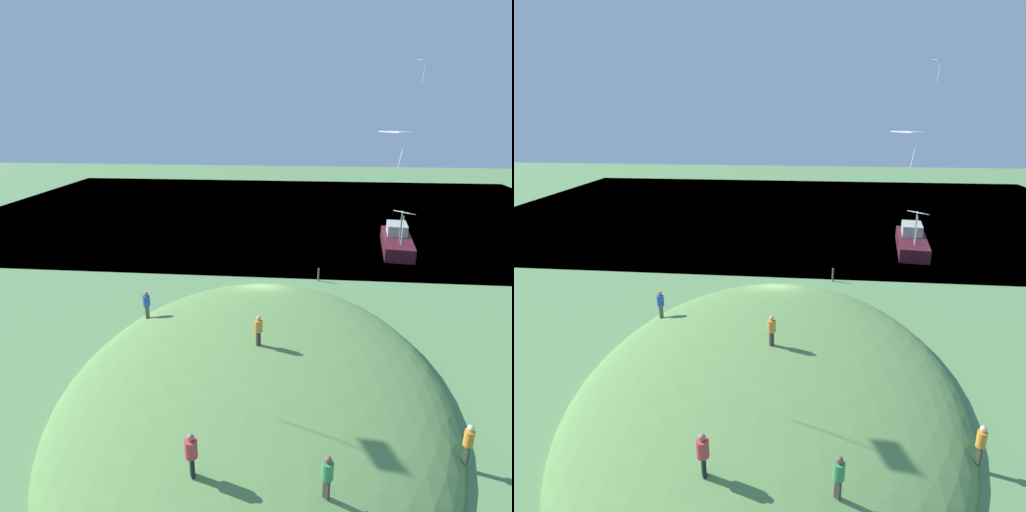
% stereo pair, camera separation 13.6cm
% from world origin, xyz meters
% --- Properties ---
extents(ground_plane, '(160.00, 160.00, 0.00)m').
position_xyz_m(ground_plane, '(0.00, 0.00, 0.00)').
color(ground_plane, '#5C8C4F').
extents(lake_water, '(51.93, 80.00, 0.40)m').
position_xyz_m(lake_water, '(-30.19, 0.00, -0.20)').
color(lake_water, '#344A69').
rests_on(lake_water, ground_plane).
extents(grass_hill, '(25.08, 18.44, 4.05)m').
position_xyz_m(grass_hill, '(10.51, 0.62, 0.00)').
color(grass_hill, '#628F49').
rests_on(grass_hill, ground_plane).
extents(boat_on_lake, '(8.95, 3.73, 4.34)m').
position_xyz_m(boat_on_lake, '(-13.32, 12.25, 0.83)').
color(boat_on_lake, '#491520').
rests_on(boat_on_lake, lake_water).
extents(person_with_child, '(0.56, 0.56, 1.58)m').
position_xyz_m(person_with_child, '(10.10, 0.72, 3.01)').
color(person_with_child, '#342F2E').
rests_on(person_with_child, grass_hill).
extents(person_watching_kites, '(0.53, 0.53, 1.61)m').
position_xyz_m(person_watching_kites, '(18.29, 3.62, 2.46)').
color(person_watching_kites, '#40332E').
rests_on(person_watching_kites, grass_hill).
extents(person_on_hilltop, '(0.56, 0.56, 1.68)m').
position_xyz_m(person_on_hilltop, '(18.00, -0.73, 2.65)').
color(person_on_hilltop, black).
rests_on(person_on_hilltop, grass_hill).
extents(person_near_shore, '(0.51, 0.51, 1.73)m').
position_xyz_m(person_near_shore, '(5.96, -6.39, 2.18)').
color(person_near_shore, '#515638').
rests_on(person_near_shore, grass_hill).
extents(person_walking_path, '(0.50, 0.50, 1.74)m').
position_xyz_m(person_walking_path, '(15.13, 9.07, 1.41)').
color(person_walking_path, '#343C2C').
rests_on(person_walking_path, grass_hill).
extents(kite_0, '(1.10, 1.09, 1.89)m').
position_xyz_m(kite_0, '(6.36, 7.95, 7.94)').
color(kite_0, white).
extents(kite_5, '(0.70, 0.77, 1.67)m').
position_xyz_m(kite_5, '(-6.97, 11.36, 16.42)').
color(kite_5, white).
extents(kite_9, '(1.13, 1.04, 1.20)m').
position_xyz_m(kite_9, '(14.43, 5.49, 12.37)').
color(kite_9, white).
extents(mooring_post, '(0.14, 0.14, 1.09)m').
position_xyz_m(mooring_post, '(-3.91, 4.26, 0.54)').
color(mooring_post, brown).
rests_on(mooring_post, ground_plane).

